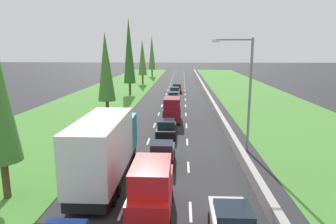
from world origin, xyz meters
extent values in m
plane|color=#28282B|center=(0.00, 60.00, 0.00)|extent=(300.00, 300.00, 0.00)
cube|color=#478433|center=(-12.65, 60.00, 0.02)|extent=(14.00, 140.00, 0.04)
cube|color=#478433|center=(14.35, 60.00, 0.02)|extent=(14.00, 140.00, 0.04)
cube|color=#9E9B93|center=(5.70, 60.00, 0.42)|extent=(0.44, 120.00, 0.85)
cube|color=white|center=(-1.75, 15.00, 0.01)|extent=(0.14, 2.00, 0.01)
cube|color=white|center=(-1.75, 21.00, 0.01)|extent=(0.14, 2.00, 0.01)
cube|color=white|center=(-1.75, 27.00, 0.01)|extent=(0.14, 2.00, 0.01)
cube|color=white|center=(-1.75, 33.00, 0.01)|extent=(0.14, 2.00, 0.01)
cube|color=white|center=(-1.75, 39.00, 0.01)|extent=(0.14, 2.00, 0.01)
cube|color=white|center=(-1.75, 45.00, 0.01)|extent=(0.14, 2.00, 0.01)
cube|color=white|center=(-1.75, 51.00, 0.01)|extent=(0.14, 2.00, 0.01)
cube|color=white|center=(-1.75, 57.00, 0.01)|extent=(0.14, 2.00, 0.01)
cube|color=white|center=(-1.75, 63.00, 0.01)|extent=(0.14, 2.00, 0.01)
cube|color=white|center=(-1.75, 69.00, 0.01)|extent=(0.14, 2.00, 0.01)
cube|color=white|center=(-1.75, 75.00, 0.01)|extent=(0.14, 2.00, 0.01)
cube|color=white|center=(-1.75, 81.00, 0.01)|extent=(0.14, 2.00, 0.01)
cube|color=white|center=(-1.75, 87.00, 0.01)|extent=(0.14, 2.00, 0.01)
cube|color=white|center=(-1.75, 93.00, 0.01)|extent=(0.14, 2.00, 0.01)
cube|color=white|center=(-1.75, 99.00, 0.01)|extent=(0.14, 2.00, 0.01)
cube|color=white|center=(-1.75, 105.00, 0.01)|extent=(0.14, 2.00, 0.01)
cube|color=white|center=(-1.75, 111.00, 0.01)|extent=(0.14, 2.00, 0.01)
cube|color=white|center=(-1.75, 117.00, 0.01)|extent=(0.14, 2.00, 0.01)
cube|color=white|center=(1.75, 15.00, 0.01)|extent=(0.14, 2.00, 0.01)
cube|color=white|center=(1.75, 21.00, 0.01)|extent=(0.14, 2.00, 0.01)
cube|color=white|center=(1.75, 27.00, 0.01)|extent=(0.14, 2.00, 0.01)
cube|color=white|center=(1.75, 33.00, 0.01)|extent=(0.14, 2.00, 0.01)
cube|color=white|center=(1.75, 39.00, 0.01)|extent=(0.14, 2.00, 0.01)
cube|color=white|center=(1.75, 45.00, 0.01)|extent=(0.14, 2.00, 0.01)
cube|color=white|center=(1.75, 51.00, 0.01)|extent=(0.14, 2.00, 0.01)
cube|color=white|center=(1.75, 57.00, 0.01)|extent=(0.14, 2.00, 0.01)
cube|color=white|center=(1.75, 63.00, 0.01)|extent=(0.14, 2.00, 0.01)
cube|color=white|center=(1.75, 69.00, 0.01)|extent=(0.14, 2.00, 0.01)
cube|color=white|center=(1.75, 75.00, 0.01)|extent=(0.14, 2.00, 0.01)
cube|color=white|center=(1.75, 81.00, 0.01)|extent=(0.14, 2.00, 0.01)
cube|color=white|center=(1.75, 87.00, 0.01)|extent=(0.14, 2.00, 0.01)
cube|color=white|center=(1.75, 93.00, 0.01)|extent=(0.14, 2.00, 0.01)
cube|color=white|center=(1.75, 99.00, 0.01)|extent=(0.14, 2.00, 0.01)
cube|color=white|center=(1.75, 105.00, 0.01)|extent=(0.14, 2.00, 0.01)
cube|color=white|center=(1.75, 111.00, 0.01)|extent=(0.14, 2.00, 0.01)
cube|color=white|center=(1.75, 117.00, 0.01)|extent=(0.14, 2.00, 0.01)
cube|color=red|center=(-0.16, 14.60, 1.02)|extent=(1.90, 4.90, 1.40)
cube|color=red|center=(-0.16, 14.30, 2.27)|extent=(1.80, 3.10, 1.10)
cylinder|color=black|center=(-1.03, 16.12, 0.32)|extent=(0.22, 0.64, 0.64)
cylinder|color=black|center=(0.71, 16.12, 0.32)|extent=(0.22, 0.64, 0.64)
cube|color=black|center=(-0.12, 21.45, 0.70)|extent=(1.68, 3.90, 0.76)
cube|color=#19232D|center=(-0.12, 21.15, 1.40)|extent=(1.52, 1.60, 0.64)
cylinder|color=black|center=(-0.88, 22.66, 0.32)|extent=(0.22, 0.64, 0.64)
cylinder|color=black|center=(0.64, 22.66, 0.32)|extent=(0.22, 0.64, 0.64)
cylinder|color=black|center=(-0.88, 20.24, 0.32)|extent=(0.22, 0.64, 0.64)
cylinder|color=black|center=(0.64, 20.24, 0.32)|extent=(0.22, 0.64, 0.64)
cube|color=black|center=(-0.20, 28.67, 0.68)|extent=(1.76, 4.50, 0.72)
cube|color=#19232D|center=(-0.20, 28.52, 1.34)|extent=(1.56, 1.90, 0.60)
cylinder|color=black|center=(-1.00, 30.06, 0.32)|extent=(0.22, 0.64, 0.64)
cylinder|color=black|center=(0.60, 30.06, 0.32)|extent=(0.22, 0.64, 0.64)
cylinder|color=black|center=(-1.00, 27.27, 0.32)|extent=(0.22, 0.64, 0.64)
cylinder|color=black|center=(0.60, 27.27, 0.32)|extent=(0.22, 0.64, 0.64)
cube|color=maroon|center=(0.12, 34.91, 1.02)|extent=(1.90, 4.90, 1.40)
cube|color=maroon|center=(0.12, 34.61, 2.27)|extent=(1.80, 3.10, 1.10)
cylinder|color=black|center=(-0.75, 36.43, 0.32)|extent=(0.22, 0.64, 0.64)
cylinder|color=black|center=(0.99, 36.43, 0.32)|extent=(0.22, 0.64, 0.64)
cylinder|color=black|center=(-0.75, 33.40, 0.32)|extent=(0.22, 0.64, 0.64)
cylinder|color=black|center=(0.99, 33.40, 0.32)|extent=(0.22, 0.64, 0.64)
cube|color=#1E47B7|center=(0.04, 41.87, 0.68)|extent=(1.76, 4.50, 0.72)
cube|color=#19232D|center=(0.04, 41.72, 1.34)|extent=(1.56, 1.90, 0.60)
cylinder|color=black|center=(-0.76, 43.27, 0.32)|extent=(0.22, 0.64, 0.64)
cylinder|color=black|center=(0.84, 43.27, 0.32)|extent=(0.22, 0.64, 0.64)
cylinder|color=black|center=(-0.76, 40.48, 0.32)|extent=(0.22, 0.64, 0.64)
cylinder|color=black|center=(0.84, 40.48, 0.32)|extent=(0.22, 0.64, 0.64)
cube|color=black|center=(-3.40, 18.63, 0.60)|extent=(2.20, 9.40, 0.56)
cube|color=teal|center=(-3.40, 22.23, 2.13)|extent=(2.40, 2.20, 2.50)
cube|color=silver|center=(-3.40, 17.53, 2.53)|extent=(2.44, 7.20, 3.30)
cylinder|color=black|center=(-4.52, 21.93, 0.32)|extent=(0.22, 0.64, 0.64)
cylinder|color=black|center=(-2.28, 21.93, 0.32)|extent=(0.22, 0.64, 0.64)
cylinder|color=black|center=(-4.52, 16.45, 0.32)|extent=(0.22, 0.64, 0.64)
cylinder|color=black|center=(-2.28, 16.45, 0.32)|extent=(0.22, 0.64, 0.64)
cylinder|color=black|center=(-4.52, 15.37, 0.32)|extent=(0.22, 0.64, 0.64)
cylinder|color=black|center=(-2.28, 15.37, 0.32)|extent=(0.22, 0.64, 0.64)
cube|color=#237A33|center=(-0.13, 48.35, 0.68)|extent=(1.76, 4.50, 0.72)
cube|color=#19232D|center=(-0.13, 48.20, 1.34)|extent=(1.56, 1.90, 0.60)
cylinder|color=black|center=(-0.93, 49.74, 0.32)|extent=(0.22, 0.64, 0.64)
cylinder|color=black|center=(0.67, 49.74, 0.32)|extent=(0.22, 0.64, 0.64)
cylinder|color=black|center=(-0.93, 46.95, 0.32)|extent=(0.22, 0.64, 0.64)
cylinder|color=black|center=(0.67, 46.95, 0.32)|extent=(0.22, 0.64, 0.64)
cube|color=silver|center=(-0.09, 54.17, 0.70)|extent=(1.68, 3.90, 0.76)
cube|color=#19232D|center=(-0.09, 53.87, 1.40)|extent=(1.52, 1.60, 0.64)
cylinder|color=black|center=(-0.85, 55.38, 0.32)|extent=(0.22, 0.64, 0.64)
cylinder|color=black|center=(0.67, 55.38, 0.32)|extent=(0.22, 0.64, 0.64)
cylinder|color=black|center=(-0.85, 52.96, 0.32)|extent=(0.22, 0.64, 0.64)
cylinder|color=black|center=(0.67, 52.96, 0.32)|extent=(0.22, 0.64, 0.64)
cube|color=#19232D|center=(3.42, 12.35, 1.40)|extent=(1.52, 1.60, 0.64)
cylinder|color=black|center=(2.66, 13.86, 0.32)|extent=(0.22, 0.64, 0.64)
cylinder|color=black|center=(4.18, 13.86, 0.32)|extent=(0.22, 0.64, 0.64)
cube|color=red|center=(0.20, 59.76, 0.70)|extent=(1.68, 3.90, 0.76)
cube|color=#19232D|center=(0.20, 59.46, 1.40)|extent=(1.52, 1.60, 0.64)
cylinder|color=black|center=(-0.56, 60.97, 0.32)|extent=(0.22, 0.64, 0.64)
cylinder|color=black|center=(0.96, 60.97, 0.32)|extent=(0.22, 0.64, 0.64)
cylinder|color=black|center=(-0.56, 58.55, 0.32)|extent=(0.22, 0.64, 0.64)
cylinder|color=black|center=(0.96, 58.55, 0.32)|extent=(0.22, 0.64, 0.64)
cylinder|color=#4C3823|center=(-8.36, 15.97, 1.10)|extent=(0.39, 0.39, 2.20)
cylinder|color=#4C3823|center=(-7.67, 36.08, 1.10)|extent=(0.39, 0.39, 2.20)
cone|color=#3D752D|center=(-7.67, 36.08, 6.18)|extent=(2.05, 2.05, 7.96)
cylinder|color=#4C3823|center=(-8.37, 55.89, 1.10)|extent=(0.41, 0.41, 2.20)
cone|color=#2D6623|center=(-8.37, 55.89, 8.00)|extent=(2.14, 2.14, 11.59)
cylinder|color=#4C3823|center=(-8.42, 74.34, 1.10)|extent=(0.40, 0.40, 2.20)
cone|color=#4C7F38|center=(-8.42, 74.34, 6.45)|extent=(2.07, 2.07, 8.51)
cylinder|color=#4C3823|center=(-8.32, 96.08, 1.10)|extent=(0.40, 0.40, 2.20)
cone|color=#4C7F38|center=(-8.32, 96.08, 7.39)|extent=(2.11, 2.11, 10.37)
cylinder|color=gray|center=(6.59, 24.79, 4.50)|extent=(0.20, 0.20, 9.00)
cylinder|color=gray|center=(5.19, 24.79, 8.85)|extent=(2.80, 0.12, 0.12)
cube|color=silver|center=(3.79, 24.79, 8.75)|extent=(0.60, 0.28, 0.20)
camera|label=1|loc=(1.29, 0.87, 8.04)|focal=32.43mm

